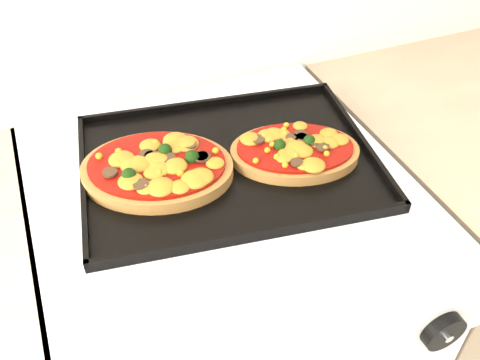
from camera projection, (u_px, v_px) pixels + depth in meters
name	position (u px, v px, depth m)	size (l,w,h in m)	color
stove	(226.00, 340.00, 1.15)	(0.60, 0.60, 0.91)	white
knob_right	(443.00, 331.00, 0.71)	(0.06, 0.06, 0.02)	black
baking_tray	(228.00, 160.00, 0.88)	(0.47, 0.35, 0.02)	black
pizza_left	(157.00, 167.00, 0.84)	(0.24, 0.18, 0.04)	#A77539
pizza_right	(295.00, 150.00, 0.88)	(0.21, 0.14, 0.03)	#A77539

